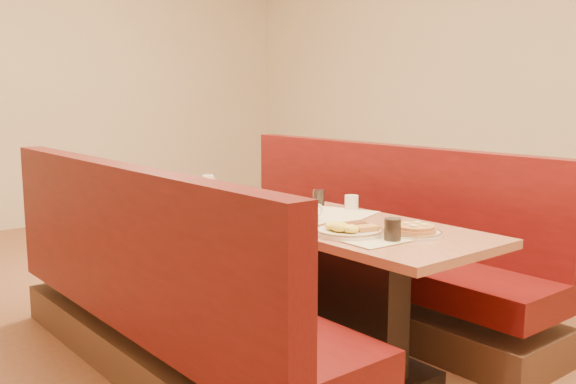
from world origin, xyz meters
TOP-DOWN VIEW (x-y plane):
  - ground at (0.00, 0.00)m, footprint 8.00×8.00m
  - diner_table at (0.00, 0.00)m, footprint 0.70×2.50m
  - booth_left at (-0.73, 0.00)m, footprint 0.55×2.50m
  - booth_right at (0.73, 0.00)m, footprint 0.55×2.50m
  - placemat_near_left at (-0.12, -0.85)m, footprint 0.35×0.27m
  - placemat_near_right at (0.07, -0.36)m, footprint 0.54×0.47m
  - placemat_far_left at (-0.11, 0.63)m, footprint 0.36×0.27m
  - placemat_far_right at (0.10, 0.07)m, footprint 0.44×0.39m
  - pancake_plate at (0.06, -0.90)m, footprint 0.24×0.24m
  - eggs_plate at (-0.16, -0.70)m, footprint 0.32×0.32m
  - extra_plate_mid at (-0.00, 0.31)m, footprint 0.20×0.20m
  - extra_plate_far at (-0.10, 0.46)m, footprint 0.24×0.24m
  - coffee_mug_a at (0.28, -0.28)m, footprint 0.10×0.07m
  - coffee_mug_b at (-0.08, -0.35)m, footprint 0.12×0.09m
  - coffee_mug_c at (0.13, 0.90)m, footprint 0.11×0.07m
  - coffee_mug_d at (-0.11, 1.10)m, footprint 0.11×0.08m
  - soda_tumbler_near at (-0.11, -0.92)m, footprint 0.07×0.07m
  - soda_tumbler_mid at (0.22, -0.09)m, footprint 0.07×0.07m

SIDE VIEW (x-z plane):
  - ground at x=0.00m, z-range 0.00..0.00m
  - booth_left at x=-0.73m, z-range -0.16..0.89m
  - booth_right at x=0.73m, z-range -0.16..0.89m
  - diner_table at x=0.00m, z-range 0.00..0.75m
  - placemat_near_left at x=-0.12m, z-range 0.75..0.76m
  - placemat_near_right at x=0.07m, z-range 0.75..0.76m
  - placemat_far_left at x=-0.11m, z-range 0.75..0.76m
  - placemat_far_right at x=0.10m, z-range 0.75..0.76m
  - extra_plate_mid at x=0.00m, z-range 0.74..0.78m
  - extra_plate_far at x=-0.10m, z-range 0.74..0.79m
  - pancake_plate at x=0.06m, z-range 0.74..0.80m
  - eggs_plate at x=-0.16m, z-range 0.74..0.80m
  - coffee_mug_a at x=0.28m, z-range 0.75..0.83m
  - coffee_mug_c at x=0.13m, z-range 0.75..0.83m
  - coffee_mug_d at x=-0.11m, z-range 0.75..0.83m
  - soda_tumbler_mid at x=0.22m, z-range 0.75..0.84m
  - coffee_mug_b at x=-0.08m, z-range 0.75..0.85m
  - soda_tumbler_near at x=-0.11m, z-range 0.75..0.85m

